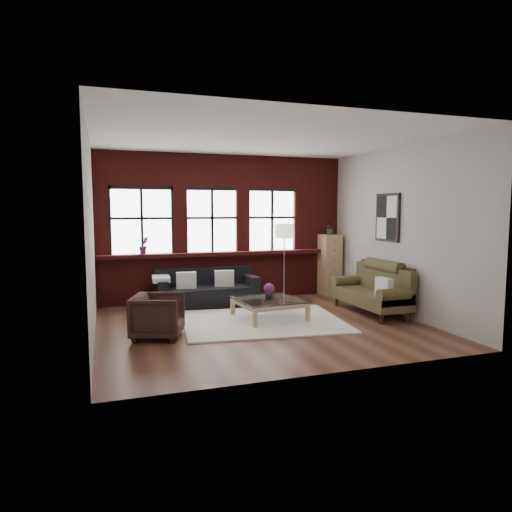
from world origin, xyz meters
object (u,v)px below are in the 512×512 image
object	(u,v)px
vase	(269,295)
floor_lamp	(284,260)
coffee_table	(269,309)
vintage_settee	(370,288)
dark_sofa	(207,288)
drawer_chest	(330,265)
armchair	(158,316)

from	to	relation	value
vase	floor_lamp	xyz separation A→B (m)	(0.85, 1.38, 0.47)
coffee_table	vintage_settee	bearing A→B (deg)	-4.86
dark_sofa	floor_lamp	world-z (taller)	floor_lamp
vintage_settee	floor_lamp	world-z (taller)	floor_lamp
vintage_settee	drawer_chest	distance (m)	2.00
vase	coffee_table	bearing A→B (deg)	0.00
coffee_table	vase	xyz separation A→B (m)	(0.00, 0.00, 0.27)
armchair	floor_lamp	distance (m)	3.58
vintage_settee	armchair	size ratio (longest dim) A/B	2.45
dark_sofa	drawer_chest	size ratio (longest dim) A/B	1.48
vintage_settee	coffee_table	xyz separation A→B (m)	(-2.03, 0.17, -0.31)
vintage_settee	dark_sofa	bearing A→B (deg)	148.98
coffee_table	vase	size ratio (longest dim) A/B	7.32
drawer_chest	coffee_table	bearing A→B (deg)	-140.31
armchair	drawer_chest	bearing A→B (deg)	-41.58
vase	dark_sofa	bearing A→B (deg)	118.01
vase	armchair	bearing A→B (deg)	-163.84
dark_sofa	vase	size ratio (longest dim) A/B	13.36
vintage_settee	vase	xyz separation A→B (m)	(-2.03, 0.17, -0.04)
armchair	vintage_settee	bearing A→B (deg)	-65.17
coffee_table	floor_lamp	bearing A→B (deg)	58.20
vintage_settee	armchair	bearing A→B (deg)	-174.04
vintage_settee	coffee_table	distance (m)	2.06
vintage_settee	coffee_table	bearing A→B (deg)	175.14
vintage_settee	vase	distance (m)	2.04
vintage_settee	floor_lamp	xyz separation A→B (m)	(-1.18, 1.55, 0.43)
coffee_table	floor_lamp	distance (m)	1.78
floor_lamp	coffee_table	bearing A→B (deg)	-121.80
drawer_chest	floor_lamp	distance (m)	1.42
dark_sofa	floor_lamp	xyz separation A→B (m)	(1.67, -0.16, 0.54)
vase	drawer_chest	size ratio (longest dim) A/B	0.11
dark_sofa	vase	xyz separation A→B (m)	(0.82, -1.54, 0.07)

